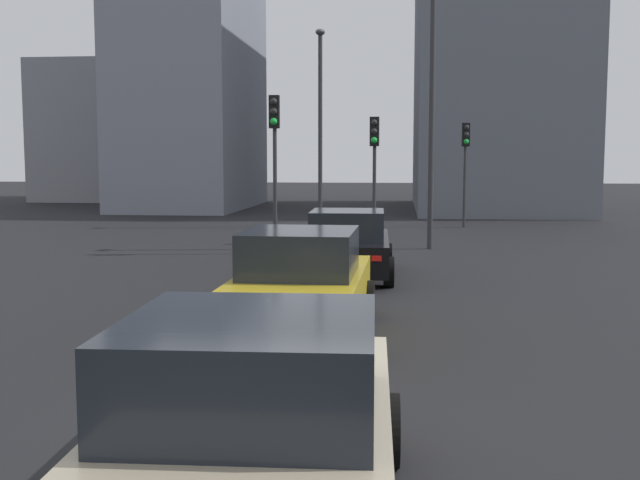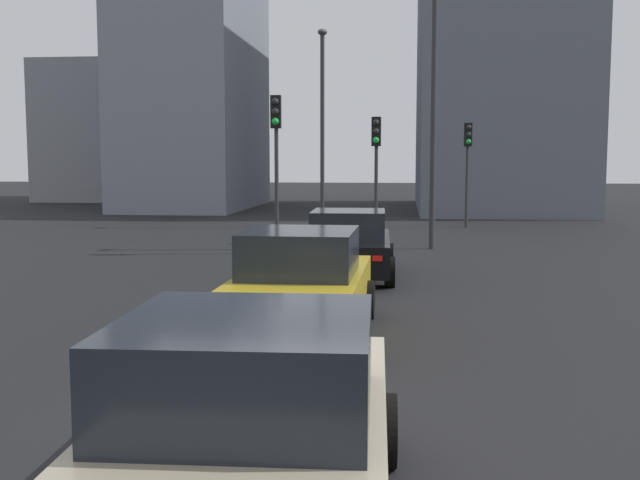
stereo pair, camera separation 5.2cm
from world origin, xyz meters
The scene contains 12 objects.
ground_plane centered at (0.00, 0.00, -0.10)m, with size 160.00×160.00×0.20m, color black.
car_black_lead centered at (10.58, -0.07, 0.73)m, with size 4.24×2.12×1.52m.
car_yellow_second centered at (4.81, 0.23, 0.77)m, with size 4.28×2.09×1.61m.
car_beige_third centered at (-1.40, -0.23, 0.77)m, with size 4.20×2.20×1.61m.
traffic_light_near_left centered at (17.55, -0.42, 2.85)m, with size 0.32×0.29×3.95m.
traffic_light_near_right centered at (14.64, 2.24, 3.15)m, with size 0.32×0.28×4.40m.
traffic_light_far_left centered at (23.70, -3.72, 2.90)m, with size 0.33×0.30×4.03m.
street_lamp_kerbside centered at (16.36, -2.12, 4.87)m, with size 0.56×0.36×8.41m.
street_lamp_far centered at (23.15, 1.85, 4.44)m, with size 0.56×0.36×7.56m.
building_facade_left centered at (35.36, -6.00, 8.32)m, with size 14.98×7.94×16.65m, color slate.
building_facade_center centered at (34.81, 10.00, 8.90)m, with size 11.97×6.02×17.79m, color gray.
building_facade_right centered at (42.61, 16.00, 4.36)m, with size 8.50×11.00×8.73m, color gray.
Camera 1 is at (-6.52, -1.22, 2.66)m, focal length 43.23 mm.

